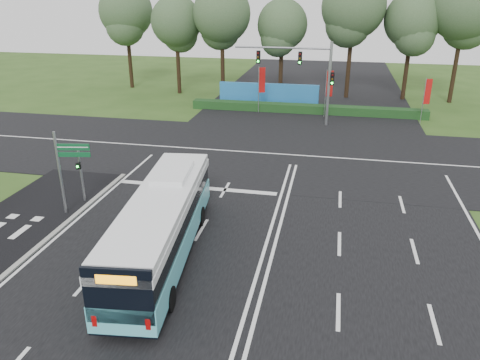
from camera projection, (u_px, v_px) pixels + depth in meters
name	position (u px, v px, depth m)	size (l,w,h in m)	color
ground	(268.00, 237.00, 22.15)	(120.00, 120.00, 0.00)	#2E4C19
road_main	(268.00, 237.00, 22.14)	(20.00, 120.00, 0.04)	black
road_cross	(293.00, 155.00, 33.02)	(120.00, 14.00, 0.05)	black
kerb_strip	(39.00, 246.00, 21.28)	(0.25, 18.00, 0.12)	gray
city_bus	(162.00, 225.00, 19.86)	(3.56, 11.37, 3.21)	#5AC3D0
pedestrian_signal	(81.00, 173.00, 25.24)	(0.29, 0.41, 3.13)	gray
street_sign	(66.00, 164.00, 23.45)	(1.71, 0.40, 4.44)	gray
banner_flag_left	(261.00, 83.00, 43.45)	(0.59, 0.31, 4.33)	gray
banner_flag_mid	(329.00, 86.00, 41.89)	(0.63, 0.18, 4.30)	gray
banner_flag_right	(427.00, 94.00, 39.70)	(0.58, 0.21, 4.01)	gray
traffic_light_gantry	(308.00, 70.00, 38.93)	(8.41, 0.28, 7.00)	gray
hedge	(306.00, 109.00, 44.21)	(22.00, 1.20, 0.80)	#153A18
blue_hoarding	(268.00, 94.00, 46.95)	(10.00, 0.30, 2.20)	#216FB4
eucalyptus_row	(297.00, 14.00, 48.16)	(41.83, 8.60, 12.57)	black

